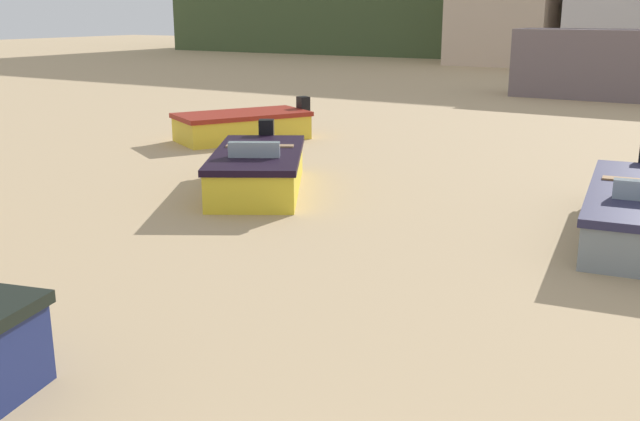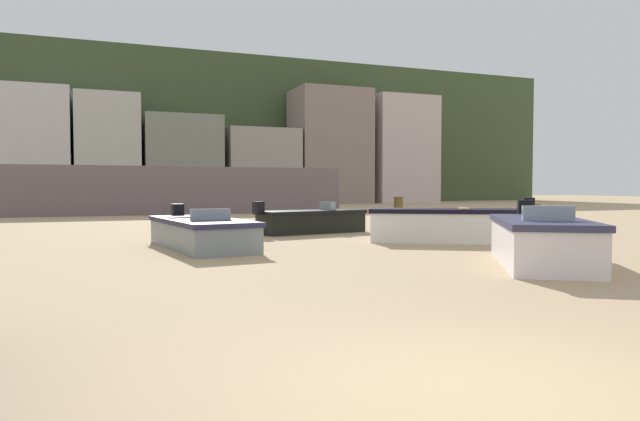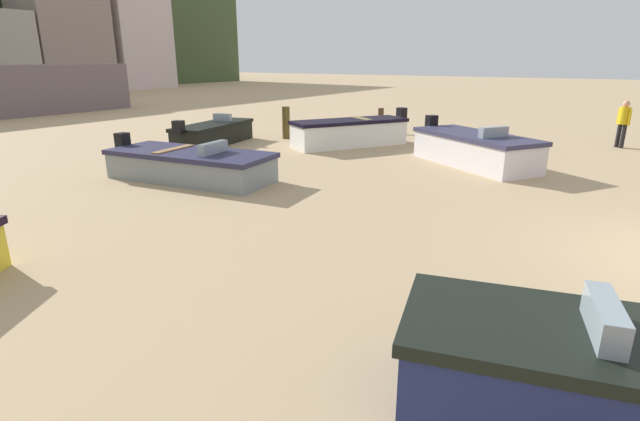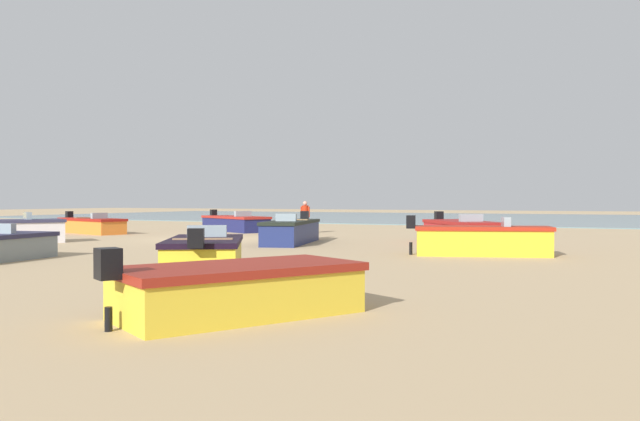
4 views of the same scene
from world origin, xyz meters
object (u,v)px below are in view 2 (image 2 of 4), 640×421
boat_black_8 (311,221)px  mooring_post_mid_beach (398,215)px  boat_grey_1 (201,233)px  mooring_post_near_water (536,220)px  boat_white_6 (541,241)px  boat_white_0 (446,225)px

boat_black_8 → mooring_post_mid_beach: 2.90m
mooring_post_mid_beach → boat_grey_1: bearing=-163.6°
boat_grey_1 → mooring_post_near_water: (10.37, -0.32, 0.12)m
boat_white_6 → mooring_post_near_water: (4.62, 5.28, 0.03)m
boat_white_0 → boat_black_8: (-2.43, 4.30, -0.08)m
boat_white_6 → boat_black_8: size_ratio=1.03×
boat_white_6 → mooring_post_mid_beach: bearing=-64.9°
boat_white_6 → mooring_post_mid_beach: (1.01, 7.59, 0.14)m
boat_white_0 → boat_white_6: boat_white_0 is taller
boat_white_0 → boat_white_6: (-0.90, -4.67, -0.01)m
boat_white_0 → boat_white_6: 4.76m
boat_grey_1 → mooring_post_near_water: 10.38m
boat_white_0 → mooring_post_mid_beach: bearing=28.5°
boat_grey_1 → boat_white_6: size_ratio=1.12×
boat_white_6 → mooring_post_mid_beach: boat_white_6 is taller
boat_white_0 → boat_grey_1: size_ratio=0.91×
boat_grey_1 → boat_white_0: bearing=164.5°
boat_black_8 → boat_white_6: bearing=-2.2°
mooring_post_mid_beach → boat_white_6: bearing=-97.6°
boat_grey_1 → boat_white_6: 8.03m
boat_grey_1 → mooring_post_mid_beach: mooring_post_mid_beach is taller
boat_white_0 → mooring_post_mid_beach: 2.92m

